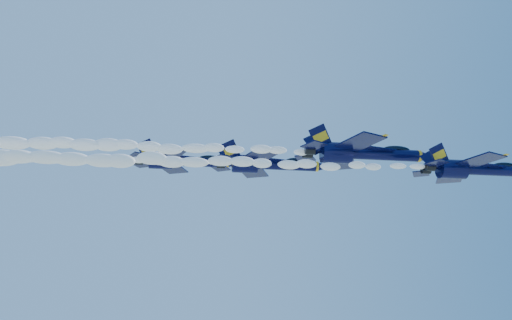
{
  "coord_description": "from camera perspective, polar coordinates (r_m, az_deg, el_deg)",
  "views": [
    {
      "loc": [
        -11.93,
        -63.99,
        130.28
      ],
      "look_at": [
        -3.44,
        1.16,
        152.56
      ],
      "focal_mm": 35.0,
      "sensor_mm": 36.0,
      "label": 1
    }
  ],
  "objects": [
    {
      "name": "jet_lead",
      "position": [
        66.49,
        23.8,
        -0.98
      ],
      "size": [
        15.36,
        12.6,
        5.71
      ],
      "color": "black"
    },
    {
      "name": "smoke_trail_jet_lead",
      "position": [
        56.96,
        -8.73,
        -0.11
      ],
      "size": [
        58.41,
        2.08,
        1.87
      ],
      "primitive_type": "ellipsoid",
      "color": "white"
    },
    {
      "name": "jet_second",
      "position": [
        66.28,
        12.09,
        0.77
      ],
      "size": [
        17.98,
        14.75,
        6.68
      ],
      "color": "black"
    },
    {
      "name": "smoke_trail_jet_second",
      "position": [
        64.3,
        -20.68,
        1.73
      ],
      "size": [
        58.41,
        2.43,
        2.19
      ],
      "primitive_type": "ellipsoid",
      "color": "white"
    },
    {
      "name": "jet_third",
      "position": [
        74.6,
        1.38,
        -0.47
      ],
      "size": [
        17.59,
        14.43,
        6.53
      ],
      "color": "black"
    },
    {
      "name": "smoke_trail_jet_third",
      "position": [
        78.03,
        -26.34,
        0.32
      ],
      "size": [
        58.41,
        2.38,
        2.14
      ],
      "primitive_type": "ellipsoid",
      "color": "white"
    },
    {
      "name": "jet_fourth",
      "position": [
        82.02,
        -8.42,
        -0.12
      ],
      "size": [
        17.36,
        14.24,
        6.45
      ],
      "color": "black"
    }
  ]
}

